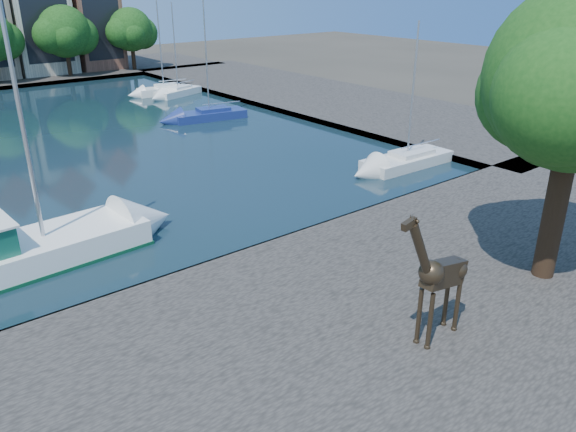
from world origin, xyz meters
The scene contains 14 objects.
ground centered at (0.00, 0.00, 0.00)m, with size 160.00×160.00×0.00m, color #38332B.
water_basin centered at (0.00, 24.00, 0.04)m, with size 38.00×50.00×0.08m, color black.
near_quay centered at (0.00, -7.00, 0.25)m, with size 50.00×14.00×0.50m, color #47423D.
right_quay centered at (25.00, 24.00, 0.25)m, with size 14.00×52.00×0.50m, color #47423D.
townhouse_east_mid centered at (8.50, 55.99, 8.10)m, with size 6.43×9.18×16.65m.
townhouse_east_end centered at (15.00, 55.99, 7.11)m, with size 5.44×9.18×14.43m.
far_tree_east centered at (10.11, 50.49, 5.24)m, with size 7.54×5.80×7.84m.
far_tree_far_east centered at (18.09, 50.49, 5.08)m, with size 6.76×5.20×7.36m.
giraffe_statue centered at (0.80, -8.99, 2.76)m, with size 3.22×0.63×4.61m.
motorsailer centered at (-8.36, 4.79, 0.99)m, with size 10.79×3.78×11.83m.
sailboat_right_a centered at (15.00, 4.00, 0.58)m, with size 6.37×2.38×8.69m.
sailboat_right_b centered at (12.00, 22.76, 0.61)m, with size 6.30×3.12×11.44m.
sailboat_right_c centered at (15.00, 33.71, 0.59)m, with size 5.47×3.41×8.83m.
sailboat_right_d centered at (14.15, 35.10, 0.65)m, with size 5.38×2.42×8.96m.
Camera 1 is at (-11.95, -17.68, 10.93)m, focal length 35.00 mm.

